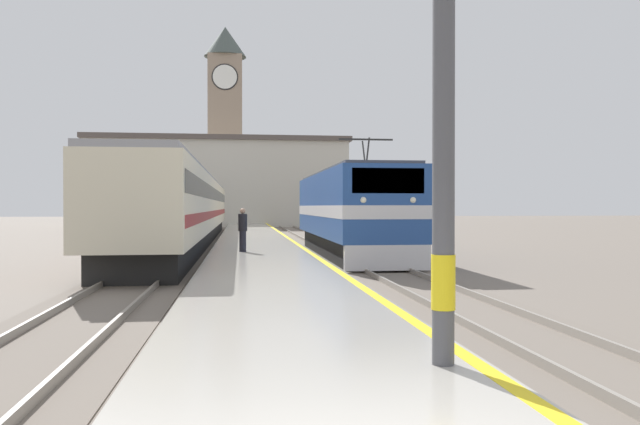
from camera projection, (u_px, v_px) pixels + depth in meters
ground_plane at (255, 246)px, 33.44m from camera, size 200.00×200.00×0.00m
platform at (258, 248)px, 28.48m from camera, size 3.90×140.00×0.39m
rail_track_near at (340, 251)px, 28.97m from camera, size 2.83×140.00×0.16m
rail_track_far at (176, 253)px, 28.02m from camera, size 2.83×140.00×0.16m
locomotive_train at (349, 212)px, 26.56m from camera, size 2.92×14.34×4.62m
passenger_train at (190, 207)px, 35.79m from camera, size 2.92×40.88×3.80m
person_on_platform at (243, 229)px, 23.69m from camera, size 0.34×0.34×1.65m
clock_tower at (225, 118)px, 79.90m from camera, size 5.35×5.35×25.14m
station_building at (220, 182)px, 66.11m from camera, size 27.03×8.44×9.32m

